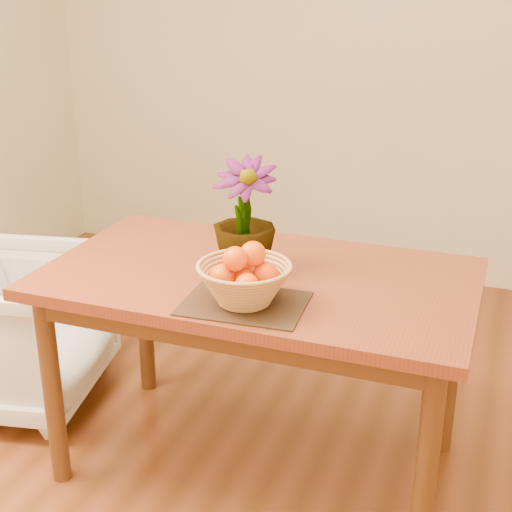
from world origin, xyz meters
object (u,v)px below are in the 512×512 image
(table, at_px, (258,297))
(potted_plant, at_px, (244,216))
(wicker_basket, at_px, (244,285))
(armchair, at_px, (13,323))

(table, xyz_separation_m, potted_plant, (-0.05, 0.01, 0.27))
(table, height_order, potted_plant, potted_plant)
(wicker_basket, xyz_separation_m, armchair, (-1.14, 0.31, -0.47))
(table, bearing_deg, wicker_basket, -79.21)
(wicker_basket, bearing_deg, potted_plant, 111.22)
(table, distance_m, potted_plant, 0.28)
(wicker_basket, relative_size, armchair, 0.41)
(table, distance_m, armchair, 1.14)
(wicker_basket, relative_size, potted_plant, 0.75)
(table, bearing_deg, armchair, 176.16)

